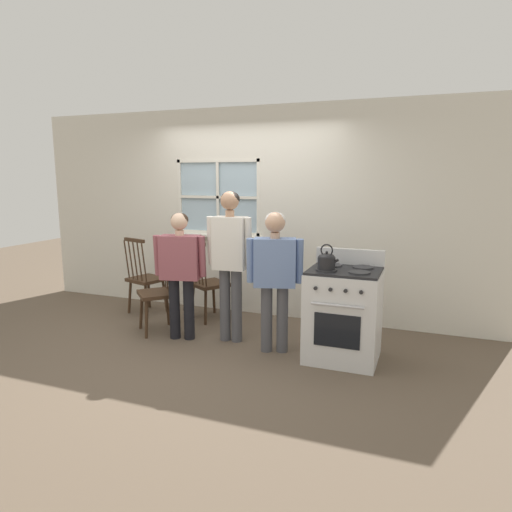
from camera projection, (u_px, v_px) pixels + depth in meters
name	position (u px, v px, depth m)	size (l,w,h in m)	color
ground_plane	(202.00, 347.00, 4.94)	(16.00, 16.00, 0.00)	brown
wall_back	(251.00, 214.00, 5.98)	(6.40, 0.16, 2.70)	silver
chair_by_window	(159.00, 293.00, 5.37)	(0.58, 0.58, 1.03)	#3D2819
chair_near_wall	(145.00, 279.00, 6.08)	(0.52, 0.51, 1.03)	#3D2819
chair_center_cluster	(208.00, 284.00, 5.83)	(0.57, 0.56, 1.03)	#3D2819
person_elderly_left	(180.00, 264.00, 5.06)	(0.60, 0.30, 1.43)	black
person_teen_center	(230.00, 253.00, 4.97)	(0.51, 0.23, 1.67)	#4C4C51
person_adult_right	(275.00, 268.00, 4.67)	(0.59, 0.32, 1.47)	#4C4C51
stove	(343.00, 313.00, 4.56)	(0.70, 0.68, 1.08)	silver
kettle	(327.00, 261.00, 4.40)	(0.21, 0.17, 0.25)	black
potted_plant	(235.00, 230.00, 6.01)	(0.16, 0.16, 0.23)	#42474C
handbag	(177.00, 259.00, 5.39)	(0.25, 0.25, 0.31)	black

